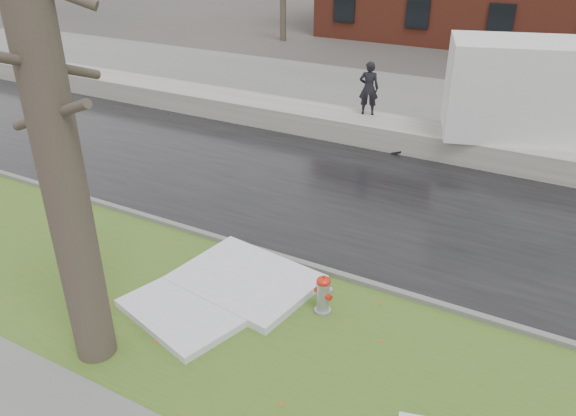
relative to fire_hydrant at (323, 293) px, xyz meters
The scene contains 11 objects.
ground 1.45m from the fire_hydrant, behind, with size 120.00×120.00×0.00m, color #47423D.
verge 1.79m from the fire_hydrant, 141.74° to the right, with size 60.00×4.50×0.04m, color #36531B.
road 4.89m from the fire_hydrant, 106.27° to the left, with size 60.00×7.00×0.03m, color black.
parking_lot 13.25m from the fire_hydrant, 95.91° to the left, with size 60.00×9.00×0.03m, color slate.
curb 1.84m from the fire_hydrant, 139.28° to the left, with size 60.00×0.15×0.14m, color slate.
snowbank 8.98m from the fire_hydrant, 98.74° to the left, with size 60.00×1.60×0.75m, color #A8A39A.
fire_hydrant is the anchor object (origin of this frame).
tree 5.34m from the fire_hydrant, 135.65° to the right, with size 1.65×1.97×7.94m.
worker 9.74m from the fire_hydrant, 107.35° to the left, with size 0.63×0.41×1.72m, color black.
snow_patch_near 1.76m from the fire_hydrant, behind, with size 2.60×2.00×0.16m, color silver.
snow_patch_far 2.54m from the fire_hydrant, 150.00° to the right, with size 2.20×1.60×0.14m, color silver.
Camera 1 is at (4.82, -7.71, 6.47)m, focal length 35.00 mm.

